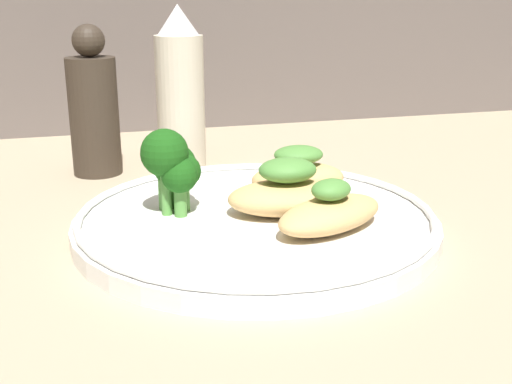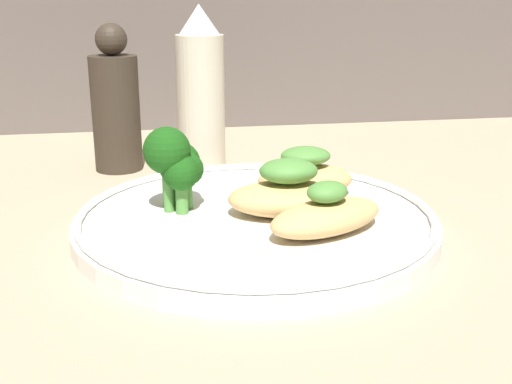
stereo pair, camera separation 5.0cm
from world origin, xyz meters
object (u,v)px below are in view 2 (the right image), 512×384
at_px(broccoli_bunch, 175,162).
at_px(sauce_bottle, 201,91).
at_px(plate, 256,221).
at_px(pepper_grinder, 116,106).

height_order(broccoli_bunch, sauce_bottle, sauce_bottle).
bearing_deg(broccoli_bunch, plate, -24.92).
distance_m(sauce_bottle, pepper_grinder, 0.09).
xyz_separation_m(plate, pepper_grinder, (-0.11, 0.21, 0.06)).
bearing_deg(sauce_bottle, plate, -83.57).
bearing_deg(sauce_bottle, broccoli_bunch, -101.52).
distance_m(plate, broccoli_bunch, 0.08).
relative_size(sauce_bottle, pepper_grinder, 1.12).
height_order(plate, sauce_bottle, sauce_bottle).
distance_m(broccoli_bunch, pepper_grinder, 0.19).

